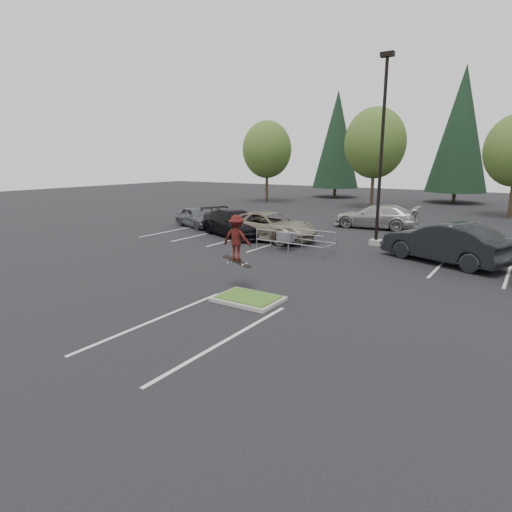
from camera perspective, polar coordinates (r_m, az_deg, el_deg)
The scene contains 15 objects.
ground at distance 14.73m, azimuth -1.00°, elevation -5.98°, with size 120.00×120.00×0.00m, color black.
grass_median at distance 14.70m, azimuth -1.00°, elevation -5.70°, with size 2.20×1.60×0.16m.
stall_lines at distance 20.37m, azimuth 5.43°, elevation -0.71°, with size 22.62×17.60×0.01m.
light_pole at distance 24.64m, azimuth 16.29°, elevation 11.87°, with size 0.70×0.60×10.12m.
decid_a at distance 48.95m, azimuth 1.48°, elevation 13.77°, with size 5.44×5.44×8.91m.
decid_b at distance 44.29m, azimuth 15.56°, elevation 14.02°, with size 5.89×5.89×9.64m.
conif_a at distance 56.01m, azimuth 10.72°, elevation 14.99°, with size 5.72×5.72×13.00m.
conif_b at distance 52.69m, azimuth 25.64°, elevation 14.96°, with size 6.38×6.38×14.50m.
cart_corral at distance 22.69m, azimuth 4.27°, elevation 2.54°, with size 4.07×1.59×1.14m.
skateboarder at distance 15.71m, azimuth -2.58°, elevation 2.39°, with size 1.17×0.78×1.91m.
car_l_tan at distance 25.67m, azimuth 1.78°, elevation 4.01°, with size 2.74×5.94×1.65m, color gray.
car_l_black at distance 27.05m, azimuth -2.99°, elevation 4.46°, with size 2.32×5.70×1.66m, color black.
car_l_grey at distance 30.92m, azimuth -7.96°, elevation 5.17°, with size 1.67×4.15×1.41m, color #515459.
car_r_charc at distance 21.71m, azimuth 23.89°, elevation 1.64°, with size 2.01×5.77×1.90m, color black.
car_far_silver at distance 31.19m, azimuth 15.73°, elevation 5.12°, with size 2.34×5.75×1.67m, color #A5A5A0.
Camera 1 is at (7.88, -11.50, 4.74)m, focal length 30.00 mm.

